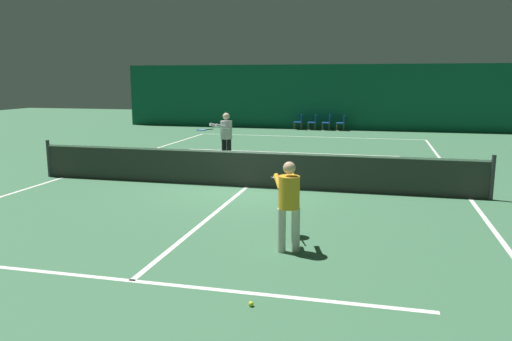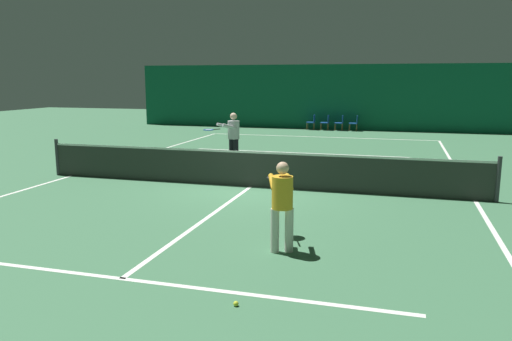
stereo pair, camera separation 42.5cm
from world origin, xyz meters
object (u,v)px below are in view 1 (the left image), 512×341
Objects in this scene: tennis_net at (247,168)px; courtside_chair_1 at (313,121)px; courtside_chair_3 at (342,122)px; player_near at (288,199)px; courtside_chair_0 at (299,121)px; tennis_ball at (251,304)px; courtside_chair_2 at (327,122)px; player_far at (225,134)px.

tennis_net reaches higher than courtside_chair_1.
courtside_chair_1 is 1.00× the size of courtside_chair_3.
tennis_net reaches higher than courtside_chair_3.
player_near reaches higher than courtside_chair_0.
courtside_chair_0 is (-0.99, 15.26, -0.03)m from tennis_net.
courtside_chair_1 is 22.13m from tennis_ball.
tennis_net is at bearing -2.16° from courtside_chair_2.
courtside_chair_2 is 1.00× the size of courtside_chair_3.
player_far reaches higher than courtside_chair_1.
courtside_chair_1 is at bearing 90.78° from tennis_net.
courtside_chair_0 is at bearing -90.00° from courtside_chair_1.
courtside_chair_0 and courtside_chair_3 have the same top height.
player_far is at bearing -3.09° from courtside_chair_0.
courtside_chair_2 is 22.07m from tennis_ball.
player_far is at bearing 115.83° from tennis_net.
tennis_ball is at bearing -74.79° from tennis_net.
player_near is at bearing 8.33° from courtside_chair_0.
player_far reaches higher than player_near.
tennis_net is 15.32m from courtside_chair_3.
tennis_net is 3.77m from player_far.
courtside_chair_1 and courtside_chair_3 have the same top height.
player_far is 2.03× the size of courtside_chair_2.
player_far is 11.98m from courtside_chair_1.
player_near is 20.09m from courtside_chair_0.
tennis_net reaches higher than tennis_ball.
tennis_net is 7.96× the size of player_near.
tennis_net is at bearing 60.65° from player_far.
courtside_chair_1 is (0.78, 0.00, 0.00)m from courtside_chair_0.
player_far is (-3.55, 7.99, 0.11)m from player_near.
courtside_chair_2 is (1.56, 0.00, 0.00)m from courtside_chair_0.
courtside_chair_2 is at bearing 87.84° from tennis_net.
player_far reaches higher than courtside_chair_3.
tennis_net is 15.29m from courtside_chair_0.
courtside_chair_0 is 12.73× the size of tennis_ball.
player_near is at bearing 3.88° from courtside_chair_2.
courtside_chair_0 and courtside_chair_2 have the same top height.
courtside_chair_1 is 1.56m from courtside_chair_3.
courtside_chair_0 is 1.56m from courtside_chair_2.
player_near reaches higher than tennis_net.
courtside_chair_2 is at bearing 93.29° from tennis_ball.
courtside_chair_1 is 1.00× the size of courtside_chair_2.
tennis_ball is at bearing 157.48° from player_near.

